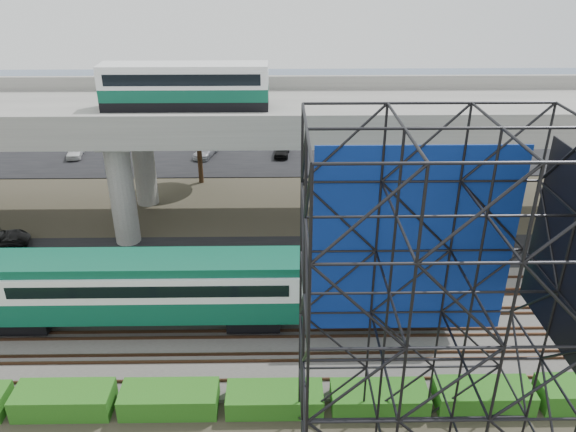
{
  "coord_description": "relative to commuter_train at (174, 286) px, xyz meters",
  "views": [
    {
      "loc": [
        1.32,
        -24.51,
        20.11
      ],
      "look_at": [
        1.8,
        6.0,
        5.21
      ],
      "focal_mm": 35.0,
      "sensor_mm": 36.0,
      "label": 1
    }
  ],
  "objects": [
    {
      "name": "scaffold_tower",
      "position": [
        11.27,
        -9.98,
        4.59
      ],
      "size": [
        9.36,
        6.36,
        15.0
      ],
      "color": "black",
      "rests_on": "ground"
    },
    {
      "name": "harbor_water",
      "position": [
        4.61,
        54.0,
        -2.87
      ],
      "size": [
        140.0,
        40.0,
        0.03
      ],
      "primitive_type": "cube",
      "color": "#41546B",
      "rests_on": "ground"
    },
    {
      "name": "commuter_train",
      "position": [
        0.0,
        0.0,
        0.0
      ],
      "size": [
        29.3,
        3.06,
        4.3
      ],
      "color": "black",
      "rests_on": "rail_tracks"
    },
    {
      "name": "hedge_strip",
      "position": [
        5.62,
        -6.3,
        -2.32
      ],
      "size": [
        34.6,
        1.8,
        1.2
      ],
      "color": "#1D5914",
      "rests_on": "ground"
    },
    {
      "name": "overpass",
      "position": [
        4.21,
        14.0,
        5.33
      ],
      "size": [
        80.0,
        12.0,
        12.4
      ],
      "color": "#9E9B93",
      "rests_on": "ground"
    },
    {
      "name": "parking_lot",
      "position": [
        4.61,
        32.0,
        -2.84
      ],
      "size": [
        90.0,
        18.0,
        0.08
      ],
      "primitive_type": "cube",
      "color": "black",
      "rests_on": "ground"
    },
    {
      "name": "service_road",
      "position": [
        4.61,
        8.5,
        -2.84
      ],
      "size": [
        90.0,
        5.0,
        0.08
      ],
      "primitive_type": "cube",
      "color": "black",
      "rests_on": "ground"
    },
    {
      "name": "ballast_bed",
      "position": [
        4.61,
        0.0,
        -2.78
      ],
      "size": [
        90.0,
        12.0,
        0.2
      ],
      "primitive_type": "cube",
      "color": "slate",
      "rests_on": "ground"
    },
    {
      "name": "trees",
      "position": [
        -0.06,
        14.17,
        2.69
      ],
      "size": [
        40.94,
        16.94,
        7.69
      ],
      "color": "#382314",
      "rests_on": "ground"
    },
    {
      "name": "parked_cars",
      "position": [
        5.19,
        31.5,
        -2.21
      ],
      "size": [
        40.6,
        9.39,
        1.24
      ],
      "color": "silver",
      "rests_on": "parking_lot"
    },
    {
      "name": "rail_tracks",
      "position": [
        4.61,
        -0.0,
        -2.6
      ],
      "size": [
        90.0,
        9.52,
        0.16
      ],
      "color": "#472D1E",
      "rests_on": "ballast_bed"
    },
    {
      "name": "ground",
      "position": [
        4.61,
        -2.0,
        -2.88
      ],
      "size": [
        140.0,
        140.0,
        0.0
      ],
      "primitive_type": "plane",
      "color": "#474233",
      "rests_on": "ground"
    }
  ]
}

